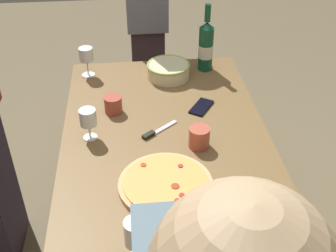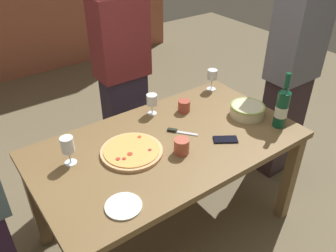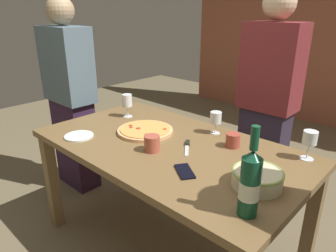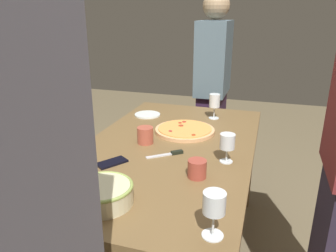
{
  "view_description": "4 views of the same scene",
  "coord_description": "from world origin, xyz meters",
  "px_view_note": "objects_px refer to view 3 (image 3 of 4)",
  "views": [
    {
      "loc": [
        -1.42,
        0.14,
        1.88
      ],
      "look_at": [
        0.0,
        0.0,
        0.86
      ],
      "focal_mm": 46.44,
      "sensor_mm": 36.0,
      "label": 1
    },
    {
      "loc": [
        -0.98,
        -1.36,
        1.97
      ],
      "look_at": [
        0.0,
        0.0,
        0.86
      ],
      "focal_mm": 37.11,
      "sensor_mm": 36.0,
      "label": 2
    },
    {
      "loc": [
        1.13,
        -1.21,
        1.5
      ],
      "look_at": [
        0.0,
        0.0,
        0.86
      ],
      "focal_mm": 32.91,
      "sensor_mm": 36.0,
      "label": 3
    },
    {
      "loc": [
        1.53,
        0.48,
        1.43
      ],
      "look_at": [
        0.0,
        0.0,
        0.86
      ],
      "focal_mm": 34.56,
      "sensor_mm": 36.0,
      "label": 4
    }
  ],
  "objects_px": {
    "cup_amber": "(152,143)",
    "wine_glass_by_bottle": "(127,102)",
    "dining_table": "(168,158)",
    "cup_ceramic": "(233,140)",
    "wine_glass_near_pizza": "(216,118)",
    "cell_phone": "(185,171)",
    "wine_bottle": "(250,183)",
    "side_plate": "(79,136)",
    "person_guest_right": "(267,105)",
    "serving_bowl": "(257,178)",
    "wine_glass_far_left": "(310,139)",
    "person_guest_left": "(70,99)",
    "pizza_knife": "(187,146)",
    "pizza": "(145,130)"
  },
  "relations": [
    {
      "from": "dining_table",
      "to": "cell_phone",
      "type": "distance_m",
      "value": 0.36
    },
    {
      "from": "dining_table",
      "to": "side_plate",
      "type": "relative_size",
      "value": 8.99
    },
    {
      "from": "cup_amber",
      "to": "dining_table",
      "type": "bearing_deg",
      "value": 89.61
    },
    {
      "from": "wine_glass_far_left",
      "to": "pizza_knife",
      "type": "height_order",
      "value": "wine_glass_far_left"
    },
    {
      "from": "wine_glass_near_pizza",
      "to": "person_guest_right",
      "type": "bearing_deg",
      "value": 81.35
    },
    {
      "from": "wine_glass_near_pizza",
      "to": "side_plate",
      "type": "height_order",
      "value": "wine_glass_near_pizza"
    },
    {
      "from": "dining_table",
      "to": "wine_glass_by_bottle",
      "type": "height_order",
      "value": "wine_glass_by_bottle"
    },
    {
      "from": "wine_glass_far_left",
      "to": "person_guest_right",
      "type": "distance_m",
      "value": 0.7
    },
    {
      "from": "wine_bottle",
      "to": "person_guest_right",
      "type": "bearing_deg",
      "value": 113.21
    },
    {
      "from": "wine_glass_by_bottle",
      "to": "pizza_knife",
      "type": "bearing_deg",
      "value": -9.19
    },
    {
      "from": "cell_phone",
      "to": "pizza_knife",
      "type": "xyz_separation_m",
      "value": [
        -0.18,
        0.24,
        0.0
      ]
    },
    {
      "from": "person_guest_right",
      "to": "pizza",
      "type": "bearing_deg",
      "value": -14.53
    },
    {
      "from": "wine_glass_near_pizza",
      "to": "wine_glass_far_left",
      "type": "xyz_separation_m",
      "value": [
        0.56,
        0.03,
        0.01
      ]
    },
    {
      "from": "person_guest_right",
      "to": "wine_glass_by_bottle",
      "type": "bearing_deg",
      "value": -33.77
    },
    {
      "from": "wine_glass_near_pizza",
      "to": "cup_ceramic",
      "type": "xyz_separation_m",
      "value": [
        0.19,
        -0.1,
        -0.06
      ]
    },
    {
      "from": "cell_phone",
      "to": "wine_glass_near_pizza",
      "type": "bearing_deg",
      "value": 53.32
    },
    {
      "from": "pizza",
      "to": "wine_bottle",
      "type": "height_order",
      "value": "wine_bottle"
    },
    {
      "from": "serving_bowl",
      "to": "pizza_knife",
      "type": "xyz_separation_m",
      "value": [
        -0.49,
        0.11,
        -0.04
      ]
    },
    {
      "from": "wine_glass_far_left",
      "to": "pizza_knife",
      "type": "distance_m",
      "value": 0.65
    },
    {
      "from": "person_guest_right",
      "to": "wine_glass_near_pizza",
      "type": "bearing_deg",
      "value": 3.55
    },
    {
      "from": "pizza",
      "to": "serving_bowl",
      "type": "xyz_separation_m",
      "value": [
        0.84,
        -0.1,
        0.03
      ]
    },
    {
      "from": "dining_table",
      "to": "wine_glass_near_pizza",
      "type": "bearing_deg",
      "value": 72.18
    },
    {
      "from": "dining_table",
      "to": "person_guest_right",
      "type": "relative_size",
      "value": 0.98
    },
    {
      "from": "wine_glass_near_pizza",
      "to": "wine_glass_far_left",
      "type": "bearing_deg",
      "value": 3.51
    },
    {
      "from": "serving_bowl",
      "to": "person_guest_left",
      "type": "height_order",
      "value": "person_guest_left"
    },
    {
      "from": "wine_glass_near_pizza",
      "to": "dining_table",
      "type": "bearing_deg",
      "value": -107.82
    },
    {
      "from": "wine_bottle",
      "to": "cup_ceramic",
      "type": "distance_m",
      "value": 0.63
    },
    {
      "from": "person_guest_left",
      "to": "wine_glass_by_bottle",
      "type": "bearing_deg",
      "value": 12.96
    },
    {
      "from": "dining_table",
      "to": "pizza_knife",
      "type": "height_order",
      "value": "pizza_knife"
    },
    {
      "from": "wine_bottle",
      "to": "person_guest_right",
      "type": "distance_m",
      "value": 1.24
    },
    {
      "from": "person_guest_left",
      "to": "wine_bottle",
      "type": "bearing_deg",
      "value": -7.82
    },
    {
      "from": "serving_bowl",
      "to": "pizza",
      "type": "bearing_deg",
      "value": 173.47
    },
    {
      "from": "cup_amber",
      "to": "wine_glass_by_bottle",
      "type": "bearing_deg",
      "value": 152.68
    },
    {
      "from": "wine_glass_far_left",
      "to": "side_plate",
      "type": "height_order",
      "value": "wine_glass_far_left"
    },
    {
      "from": "serving_bowl",
      "to": "person_guest_left",
      "type": "bearing_deg",
      "value": 176.78
    },
    {
      "from": "pizza",
      "to": "wine_bottle",
      "type": "xyz_separation_m",
      "value": [
        0.91,
        -0.3,
        0.13
      ]
    },
    {
      "from": "wine_glass_near_pizza",
      "to": "wine_glass_far_left",
      "type": "relative_size",
      "value": 0.9
    },
    {
      "from": "wine_glass_by_bottle",
      "to": "cell_phone",
      "type": "height_order",
      "value": "wine_glass_by_bottle"
    },
    {
      "from": "dining_table",
      "to": "cup_ceramic",
      "type": "bearing_deg",
      "value": 37.22
    },
    {
      "from": "wine_glass_near_pizza",
      "to": "cell_phone",
      "type": "height_order",
      "value": "wine_glass_near_pizza"
    },
    {
      "from": "wine_glass_near_pizza",
      "to": "wine_glass_far_left",
      "type": "distance_m",
      "value": 0.56
    },
    {
      "from": "person_guest_right",
      "to": "cup_amber",
      "type": "bearing_deg",
      "value": 1.51
    },
    {
      "from": "serving_bowl",
      "to": "person_guest_right",
      "type": "relative_size",
      "value": 0.14
    },
    {
      "from": "wine_glass_far_left",
      "to": "cup_amber",
      "type": "relative_size",
      "value": 1.74
    },
    {
      "from": "dining_table",
      "to": "cup_amber",
      "type": "distance_m",
      "value": 0.19
    },
    {
      "from": "wine_bottle",
      "to": "side_plate",
      "type": "bearing_deg",
      "value": -178.53
    },
    {
      "from": "cup_amber",
      "to": "pizza_knife",
      "type": "bearing_deg",
      "value": 57.71
    },
    {
      "from": "person_guest_right",
      "to": "cup_ceramic",
      "type": "bearing_deg",
      "value": 22.06
    },
    {
      "from": "serving_bowl",
      "to": "cell_phone",
      "type": "distance_m",
      "value": 0.34
    },
    {
      "from": "wine_bottle",
      "to": "wine_glass_far_left",
      "type": "height_order",
      "value": "wine_bottle"
    }
  ]
}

